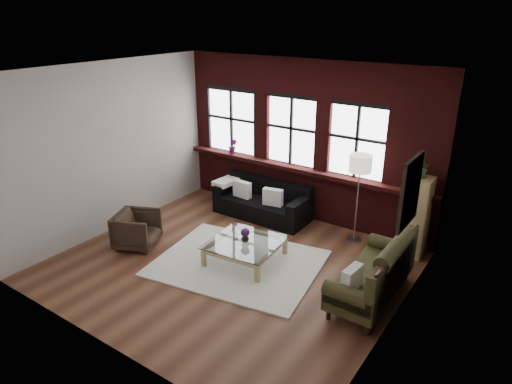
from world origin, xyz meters
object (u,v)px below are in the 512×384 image
Objects in this scene: vintage_settee at (372,269)px; coffee_table at (245,251)px; dark_sofa at (262,200)px; floor_lamp at (358,195)px; vase at (245,238)px; drawer_chest at (415,217)px; armchair at (137,230)px.

coffee_table is (-2.17, -0.18, -0.32)m from vintage_settee.
dark_sofa is 1.06× the size of vintage_settee.
coffee_table is at bearing -124.72° from floor_lamp.
vintage_settee is at bearing -59.66° from floor_lamp.
dark_sofa is 1.85m from coffee_table.
vase is 2.95m from drawer_chest.
armchair reaches higher than vase.
vintage_settee is 2.20m from coffee_table.
floor_lamp is (1.23, 1.78, 0.46)m from vase.
vase is at bearing -140.29° from drawer_chest.
coffee_table is 0.63× the size of floor_lamp.
drawer_chest is at bearing 86.98° from vintage_settee.
vase is 0.10× the size of drawer_chest.
drawer_chest is at bearing 5.36° from floor_lamp.
vase is 2.21m from floor_lamp.
floor_lamp is at bearing -174.64° from drawer_chest.
coffee_table is at bearing -65.02° from dark_sofa.
armchair is 0.40× the size of floor_lamp.
floor_lamp reaches higher than vintage_settee.
drawer_chest is (3.04, 0.21, 0.35)m from dark_sofa.
drawer_chest reaches higher than coffee_table.
armchair is at bearing -160.70° from vase.
vintage_settee is at bearing 4.75° from coffee_table.
floor_lamp is (2.01, 0.11, 0.55)m from dark_sofa.
vintage_settee is 2.59× the size of armchair.
vintage_settee is (2.95, -1.49, 0.14)m from dark_sofa.
drawer_chest is (0.09, 1.70, 0.21)m from vintage_settee.
vase is (-0.00, -0.00, 0.26)m from coffee_table.
vintage_settee is at bearing -102.11° from armchair.
vase is 0.08× the size of floor_lamp.
coffee_table is (1.93, 0.68, -0.15)m from armchair.
floor_lamp is at bearing 55.28° from coffee_table.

